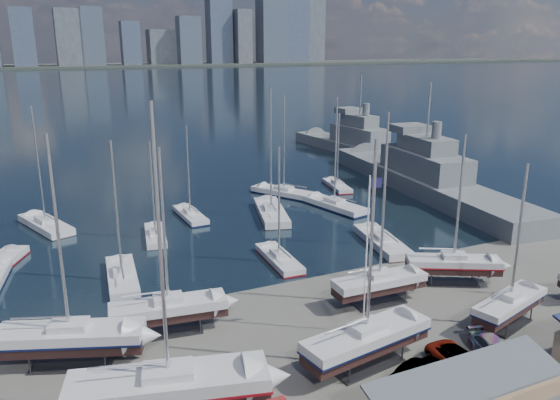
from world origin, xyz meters
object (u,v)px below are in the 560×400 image
naval_ship_west (358,146)px  flagpole (368,244)px  naval_ship_east (423,181)px  sailboat_cradle_0 (70,338)px

naval_ship_west → flagpole: naval_ship_west is taller
naval_ship_east → flagpole: (-32.58, -32.94, 5.77)m
sailboat_cradle_0 → naval_ship_west: size_ratio=0.41×
naval_ship_east → sailboat_cradle_0: bearing=123.9°
sailboat_cradle_0 → naval_ship_east: bearing=48.1°
naval_ship_east → naval_ship_west: naval_ship_east is taller
sailboat_cradle_0 → naval_ship_east: 60.79m
naval_ship_east → flagpole: bearing=141.8°
naval_ship_east → flagpole: 46.69m
sailboat_cradle_0 → naval_ship_east: (53.98, 27.96, -0.44)m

